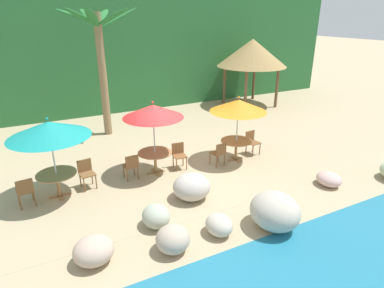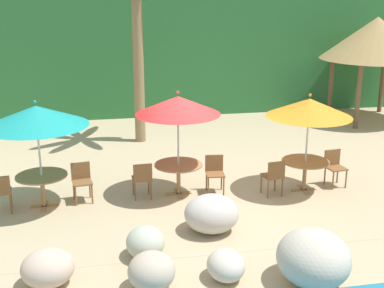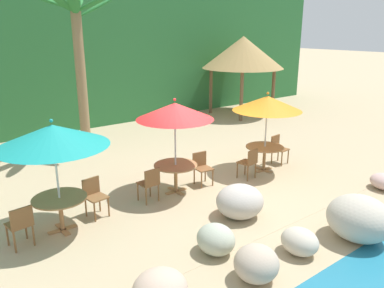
{
  "view_description": "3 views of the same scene",
  "coord_description": "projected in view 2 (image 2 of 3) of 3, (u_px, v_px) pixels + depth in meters",
  "views": [
    {
      "loc": [
        -3.85,
        -8.89,
        4.91
      ],
      "look_at": [
        0.63,
        -0.09,
        0.96
      ],
      "focal_mm": 30.61,
      "sensor_mm": 36.0,
      "label": 1
    },
    {
      "loc": [
        -2.25,
        -10.57,
        4.58
      ],
      "look_at": [
        -0.21,
        0.29,
        1.21
      ],
      "focal_mm": 47.8,
      "sensor_mm": 36.0,
      "label": 2
    },
    {
      "loc": [
        -5.81,
        -7.22,
        4.06
      ],
      "look_at": [
        0.01,
        0.32,
        1.18
      ],
      "focal_mm": 36.34,
      "sensor_mm": 36.0,
      "label": 3
    }
  ],
  "objects": [
    {
      "name": "ground_plane",
      "position": [
        203.0,
        198.0,
        11.67
      ],
      "size": [
        120.0,
        120.0,
        0.0
      ],
      "primitive_type": "plane",
      "color": "tan"
    },
    {
      "name": "terrace_deck",
      "position": [
        203.0,
        197.0,
        11.67
      ],
      "size": [
        18.0,
        5.2,
        0.01
      ],
      "color": "tan",
      "rests_on": "ground"
    },
    {
      "name": "foliage_backdrop",
      "position": [
        155.0,
        32.0,
        19.26
      ],
      "size": [
        28.0,
        2.4,
        6.0
      ],
      "color": "#286633",
      "rests_on": "ground"
    },
    {
      "name": "rock_seawall",
      "position": [
        166.0,
        251.0,
        8.57
      ],
      "size": [
        15.47,
        3.27,
        0.91
      ],
      "color": "#B0A49E",
      "rests_on": "ground"
    },
    {
      "name": "umbrella_teal",
      "position": [
        36.0,
        116.0,
        10.59
      ],
      "size": [
        2.17,
        2.17,
        2.38
      ],
      "color": "silver",
      "rests_on": "ground"
    },
    {
      "name": "dining_table_teal",
      "position": [
        42.0,
        181.0,
        11.01
      ],
      "size": [
        1.1,
        1.1,
        0.74
      ],
      "color": "#A37547",
      "rests_on": "ground"
    },
    {
      "name": "chair_teal_seaward",
      "position": [
        82.0,
        179.0,
        11.38
      ],
      "size": [
        0.48,
        0.48,
        0.87
      ],
      "color": "brown",
      "rests_on": "ground"
    },
    {
      "name": "chair_teal_inland",
      "position": [
        0.0,
        191.0,
        10.7
      ],
      "size": [
        0.47,
        0.48,
        0.87
      ],
      "color": "brown",
      "rests_on": "ground"
    },
    {
      "name": "umbrella_red",
      "position": [
        178.0,
        105.0,
        11.26
      ],
      "size": [
        1.91,
        1.91,
        2.43
      ],
      "color": "silver",
      "rests_on": "ground"
    },
    {
      "name": "dining_table_red",
      "position": [
        178.0,
        169.0,
        11.7
      ],
      "size": [
        1.1,
        1.1,
        0.74
      ],
      "color": "#A37547",
      "rests_on": "ground"
    },
    {
      "name": "chair_red_seaward",
      "position": [
        215.0,
        171.0,
        11.88
      ],
      "size": [
        0.46,
        0.47,
        0.87
      ],
      "color": "brown",
      "rests_on": "ground"
    },
    {
      "name": "chair_red_inland",
      "position": [
        142.0,
        178.0,
        11.45
      ],
      "size": [
        0.44,
        0.45,
        0.87
      ],
      "color": "brown",
      "rests_on": "ground"
    },
    {
      "name": "umbrella_orange",
      "position": [
        309.0,
        108.0,
        11.51
      ],
      "size": [
        1.95,
        1.95,
        2.33
      ],
      "color": "silver",
      "rests_on": "ground"
    },
    {
      "name": "dining_table_orange",
      "position": [
        305.0,
        166.0,
        11.92
      ],
      "size": [
        1.1,
        1.1,
        0.74
      ],
      "color": "#A37547",
      "rests_on": "ground"
    },
    {
      "name": "chair_orange_seaward",
      "position": [
        334.0,
        165.0,
        12.28
      ],
      "size": [
        0.47,
        0.48,
        0.87
      ],
      "color": "brown",
      "rests_on": "ground"
    },
    {
      "name": "chair_orange_inland",
      "position": [
        274.0,
        175.0,
        11.61
      ],
      "size": [
        0.47,
        0.48,
        0.87
      ],
      "color": "brown",
      "rests_on": "ground"
    },
    {
      "name": "palm_tree_second",
      "position": [
        137.0,
        22.0,
        14.97
      ],
      "size": [
        3.09,
        3.15,
        5.17
      ],
      "color": "olive",
      "rests_on": "ground"
    },
    {
      "name": "palapa_hut",
      "position": [
        376.0,
        39.0,
        17.77
      ],
      "size": [
        3.82,
        3.82,
        3.66
      ],
      "color": "brown",
      "rests_on": "ground"
    }
  ]
}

